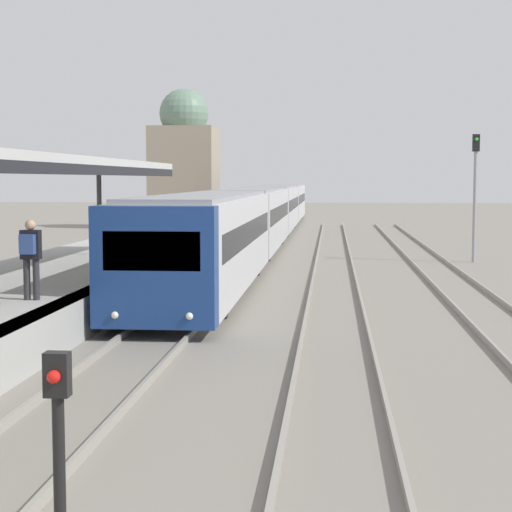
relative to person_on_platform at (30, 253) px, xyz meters
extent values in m
cube|color=black|center=(0.50, 1.00, 1.73)|extent=(0.08, 23.98, 0.24)
cylinder|color=#47474C|center=(-1.46, 10.59, 0.43)|extent=(0.16, 0.16, 2.83)
cylinder|color=#2D2D33|center=(-0.10, 0.04, -0.56)|extent=(0.14, 0.14, 0.85)
cylinder|color=#2D2D33|center=(0.10, 0.04, -0.56)|extent=(0.14, 0.14, 0.85)
cube|color=black|center=(0.00, 0.04, 0.16)|extent=(0.40, 0.22, 0.60)
sphere|color=tan|center=(0.00, 0.04, 0.57)|extent=(0.22, 0.22, 0.22)
cube|color=#334C8E|center=(0.00, -0.16, 0.18)|extent=(0.30, 0.18, 0.40)
cube|color=navy|center=(2.45, 0.73, -0.35)|extent=(2.64, 0.70, 2.59)
cube|color=black|center=(2.45, 0.40, 0.02)|extent=(2.06, 0.04, 0.83)
sphere|color=#EFEACC|center=(1.65, 0.39, -1.34)|extent=(0.16, 0.16, 0.16)
sphere|color=#EFEACC|center=(3.24, 0.39, -1.34)|extent=(0.16, 0.16, 0.16)
cube|color=silver|center=(2.45, 8.33, -0.35)|extent=(2.64, 14.50, 2.59)
cube|color=gray|center=(2.45, 8.33, 1.01)|extent=(2.32, 14.21, 0.12)
cube|color=black|center=(2.45, 8.33, -0.06)|extent=(2.66, 13.34, 0.67)
cylinder|color=black|center=(1.32, 3.62, -1.56)|extent=(0.12, 0.70, 0.70)
cylinder|color=black|center=(3.57, 3.62, -1.56)|extent=(0.12, 0.70, 0.70)
cylinder|color=black|center=(1.32, 13.04, -1.56)|extent=(0.12, 0.70, 0.70)
cylinder|color=black|center=(3.57, 13.04, -1.56)|extent=(0.12, 0.70, 0.70)
cube|color=silver|center=(2.45, 23.18, -0.35)|extent=(2.64, 14.50, 2.59)
cube|color=gray|center=(2.45, 23.18, 1.01)|extent=(2.32, 14.21, 0.12)
cube|color=black|center=(2.45, 23.18, -0.06)|extent=(2.66, 13.34, 0.67)
cylinder|color=black|center=(1.32, 18.47, -1.56)|extent=(0.12, 0.70, 0.70)
cylinder|color=black|center=(3.57, 18.47, -1.56)|extent=(0.12, 0.70, 0.70)
cylinder|color=black|center=(1.32, 27.90, -1.56)|extent=(0.12, 0.70, 0.70)
cylinder|color=black|center=(3.57, 27.90, -1.56)|extent=(0.12, 0.70, 0.70)
cube|color=silver|center=(2.45, 38.04, -0.35)|extent=(2.64, 14.50, 2.59)
cube|color=gray|center=(2.45, 38.04, 1.01)|extent=(2.32, 14.21, 0.12)
cube|color=black|center=(2.45, 38.04, -0.06)|extent=(2.66, 13.34, 0.67)
cylinder|color=black|center=(1.32, 33.32, -1.56)|extent=(0.12, 0.70, 0.70)
cylinder|color=black|center=(3.57, 33.32, -1.56)|extent=(0.12, 0.70, 0.70)
cylinder|color=black|center=(1.32, 42.75, -1.56)|extent=(0.12, 0.70, 0.70)
cylinder|color=black|center=(3.57, 42.75, -1.56)|extent=(0.12, 0.70, 0.70)
cube|color=silver|center=(2.45, 52.89, -0.35)|extent=(2.64, 14.50, 2.59)
cube|color=gray|center=(2.45, 52.89, 1.01)|extent=(2.32, 14.21, 0.12)
cube|color=black|center=(2.45, 52.89, -0.06)|extent=(2.66, 13.34, 0.67)
cylinder|color=black|center=(1.32, 48.17, -1.56)|extent=(0.12, 0.70, 0.70)
cylinder|color=black|center=(3.57, 48.17, -1.56)|extent=(0.12, 0.70, 0.70)
cylinder|color=black|center=(1.32, 57.60, -1.56)|extent=(0.12, 0.70, 0.70)
cylinder|color=black|center=(3.57, 57.60, -1.56)|extent=(0.12, 0.70, 0.70)
cylinder|color=black|center=(4.00, -10.50, -1.07)|extent=(0.10, 0.10, 1.69)
cube|color=black|center=(4.00, -10.50, -0.04)|extent=(0.20, 0.14, 0.36)
sphere|color=red|center=(4.00, -10.59, -0.04)|extent=(0.11, 0.11, 0.11)
cylinder|color=gray|center=(12.02, 18.67, 0.71)|extent=(0.14, 0.14, 5.24)
cube|color=black|center=(12.02, 18.67, 2.98)|extent=(0.28, 0.20, 0.70)
sphere|color=green|center=(12.02, 18.55, 3.12)|extent=(0.14, 0.14, 0.14)
cube|color=gray|center=(-4.06, 42.01, 1.59)|extent=(4.42, 4.42, 7.00)
sphere|color=slate|center=(-4.06, 42.01, 6.03)|extent=(3.40, 3.40, 3.40)
camera|label=1|loc=(6.17, -17.03, 1.51)|focal=60.00mm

